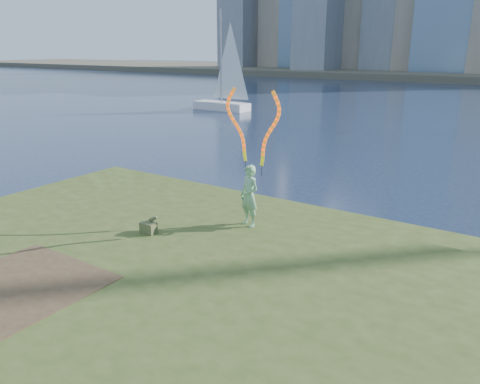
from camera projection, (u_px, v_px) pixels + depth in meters
The scene contains 6 objects.
ground at pixel (195, 286), 11.59m from camera, with size 320.00×320.00×0.00m, color #1B2944.
grassy_knoll at pixel (124, 316), 9.66m from camera, with size 20.00×18.00×0.80m.
dirt_patch at pixel (19, 285), 9.96m from camera, with size 3.20×3.00×0.02m, color #47331E.
woman_with_ribbons at pixel (250, 178), 12.93m from camera, with size 2.00×0.75×4.13m.
canvas_bag at pixel (149, 227), 12.74m from camera, with size 0.43×0.49×0.40m.
sailboat at pixel (224, 93), 43.47m from camera, with size 5.97×2.07×9.00m.
Camera 1 is at (6.67, -8.03, 5.66)m, focal length 35.00 mm.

